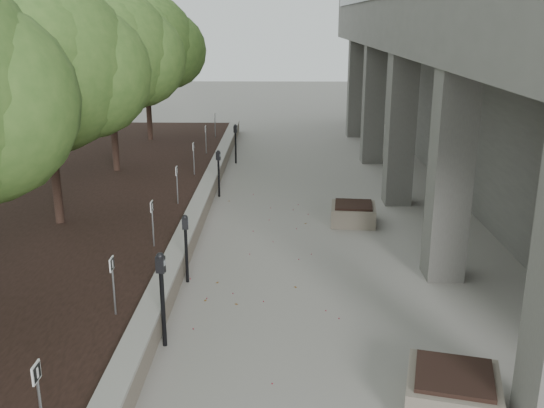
{
  "coord_description": "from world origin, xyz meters",
  "views": [
    {
      "loc": [
        0.24,
        -5.13,
        4.84
      ],
      "look_at": [
        0.05,
        6.86,
        1.2
      ],
      "focal_mm": 40.35,
      "sensor_mm": 36.0,
      "label": 1
    }
  ],
  "objects_px": {
    "crabapple_tree_4": "(110,80)",
    "parking_meter_4": "(219,174)",
    "planter_back": "(353,213)",
    "crabapple_tree_5": "(146,67)",
    "crabapple_tree_3": "(48,102)",
    "parking_meter_5": "(236,144)",
    "parking_meter_2": "(163,300)",
    "planter_front": "(453,392)",
    "parking_meter_3": "(186,249)"
  },
  "relations": [
    {
      "from": "crabapple_tree_4",
      "to": "parking_meter_5",
      "type": "height_order",
      "value": "crabapple_tree_4"
    },
    {
      "from": "crabapple_tree_5",
      "to": "planter_back",
      "type": "xyz_separation_m",
      "value": [
        6.82,
        -8.78,
        -2.87
      ]
    },
    {
      "from": "crabapple_tree_3",
      "to": "planter_front",
      "type": "distance_m",
      "value": 10.03
    },
    {
      "from": "crabapple_tree_4",
      "to": "parking_meter_4",
      "type": "bearing_deg",
      "value": -24.28
    },
    {
      "from": "crabapple_tree_5",
      "to": "parking_meter_2",
      "type": "bearing_deg",
      "value": -77.56
    },
    {
      "from": "parking_meter_2",
      "to": "planter_front",
      "type": "xyz_separation_m",
      "value": [
        4.0,
        -1.56,
        -0.5
      ]
    },
    {
      "from": "crabapple_tree_5",
      "to": "parking_meter_5",
      "type": "bearing_deg",
      "value": -33.54
    },
    {
      "from": "crabapple_tree_5",
      "to": "parking_meter_2",
      "type": "relative_size",
      "value": 3.53
    },
    {
      "from": "parking_meter_4",
      "to": "planter_front",
      "type": "height_order",
      "value": "parking_meter_4"
    },
    {
      "from": "parking_meter_4",
      "to": "parking_meter_5",
      "type": "xyz_separation_m",
      "value": [
        0.17,
        4.19,
        0.02
      ]
    },
    {
      "from": "parking_meter_5",
      "to": "crabapple_tree_4",
      "type": "bearing_deg",
      "value": -130.69
    },
    {
      "from": "crabapple_tree_5",
      "to": "parking_meter_5",
      "type": "distance_m",
      "value": 4.8
    },
    {
      "from": "parking_meter_2",
      "to": "parking_meter_3",
      "type": "height_order",
      "value": "parking_meter_2"
    },
    {
      "from": "crabapple_tree_5",
      "to": "parking_meter_5",
      "type": "height_order",
      "value": "crabapple_tree_5"
    },
    {
      "from": "crabapple_tree_4",
      "to": "planter_front",
      "type": "bearing_deg",
      "value": -57.35
    },
    {
      "from": "parking_meter_3",
      "to": "crabapple_tree_3",
      "type": "bearing_deg",
      "value": 137.83
    },
    {
      "from": "crabapple_tree_3",
      "to": "parking_meter_4",
      "type": "bearing_deg",
      "value": 47.02
    },
    {
      "from": "crabapple_tree_4",
      "to": "parking_meter_3",
      "type": "bearing_deg",
      "value": -66.2
    },
    {
      "from": "parking_meter_3",
      "to": "planter_back",
      "type": "xyz_separation_m",
      "value": [
        3.57,
        3.59,
        -0.43
      ]
    },
    {
      "from": "crabapple_tree_4",
      "to": "parking_meter_5",
      "type": "relative_size",
      "value": 3.96
    },
    {
      "from": "planter_back",
      "to": "planter_front",
      "type": "bearing_deg",
      "value": -86.73
    },
    {
      "from": "parking_meter_3",
      "to": "parking_meter_5",
      "type": "xyz_separation_m",
      "value": [
        0.2,
        10.08,
        0.01
      ]
    },
    {
      "from": "crabapple_tree_4",
      "to": "parking_meter_4",
      "type": "distance_m",
      "value": 4.35
    },
    {
      "from": "crabapple_tree_4",
      "to": "planter_front",
      "type": "xyz_separation_m",
      "value": [
        7.25,
        -11.32,
        -2.85
      ]
    },
    {
      "from": "planter_front",
      "to": "parking_meter_5",
      "type": "bearing_deg",
      "value": 105.16
    },
    {
      "from": "crabapple_tree_3",
      "to": "parking_meter_5",
      "type": "distance_m",
      "value": 8.79
    },
    {
      "from": "parking_meter_4",
      "to": "crabapple_tree_4",
      "type": "bearing_deg",
      "value": 175.45
    },
    {
      "from": "crabapple_tree_3",
      "to": "parking_meter_5",
      "type": "xyz_separation_m",
      "value": [
        3.45,
        7.71,
        -2.43
      ]
    },
    {
      "from": "parking_meter_2",
      "to": "planter_front",
      "type": "distance_m",
      "value": 4.32
    },
    {
      "from": "parking_meter_5",
      "to": "planter_front",
      "type": "bearing_deg",
      "value": -63.69
    },
    {
      "from": "parking_meter_2",
      "to": "planter_back",
      "type": "bearing_deg",
      "value": 69.64
    },
    {
      "from": "crabapple_tree_5",
      "to": "planter_back",
      "type": "distance_m",
      "value": 11.48
    },
    {
      "from": "parking_meter_4",
      "to": "planter_back",
      "type": "height_order",
      "value": "parking_meter_4"
    },
    {
      "from": "parking_meter_5",
      "to": "parking_meter_4",
      "type": "bearing_deg",
      "value": -81.19
    },
    {
      "from": "crabapple_tree_5",
      "to": "parking_meter_2",
      "type": "xyz_separation_m",
      "value": [
        3.25,
        -14.75,
        -2.35
      ]
    },
    {
      "from": "crabapple_tree_3",
      "to": "crabapple_tree_4",
      "type": "height_order",
      "value": "same"
    },
    {
      "from": "parking_meter_4",
      "to": "planter_back",
      "type": "relative_size",
      "value": 1.25
    },
    {
      "from": "crabapple_tree_3",
      "to": "crabapple_tree_5",
      "type": "bearing_deg",
      "value": 90.0
    },
    {
      "from": "parking_meter_4",
      "to": "planter_back",
      "type": "xyz_separation_m",
      "value": [
        3.54,
        -2.3,
        -0.42
      ]
    },
    {
      "from": "crabapple_tree_4",
      "to": "parking_meter_4",
      "type": "relative_size",
      "value": 4.05
    },
    {
      "from": "parking_meter_3",
      "to": "parking_meter_4",
      "type": "relative_size",
      "value": 1.01
    },
    {
      "from": "planter_back",
      "to": "crabapple_tree_5",
      "type": "bearing_deg",
      "value": 127.85
    },
    {
      "from": "parking_meter_2",
      "to": "planter_back",
      "type": "height_order",
      "value": "parking_meter_2"
    },
    {
      "from": "parking_meter_5",
      "to": "planter_back",
      "type": "height_order",
      "value": "parking_meter_5"
    },
    {
      "from": "crabapple_tree_4",
      "to": "crabapple_tree_5",
      "type": "relative_size",
      "value": 1.0
    },
    {
      "from": "crabapple_tree_3",
      "to": "planter_back",
      "type": "relative_size",
      "value": 5.07
    },
    {
      "from": "parking_meter_2",
      "to": "parking_meter_5",
      "type": "height_order",
      "value": "parking_meter_2"
    },
    {
      "from": "crabapple_tree_3",
      "to": "parking_meter_3",
      "type": "xyz_separation_m",
      "value": [
        3.25,
        -2.37,
        -2.44
      ]
    },
    {
      "from": "crabapple_tree_4",
      "to": "planter_front",
      "type": "relative_size",
      "value": 4.72
    },
    {
      "from": "crabapple_tree_3",
      "to": "parking_meter_3",
      "type": "distance_m",
      "value": 4.7
    }
  ]
}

